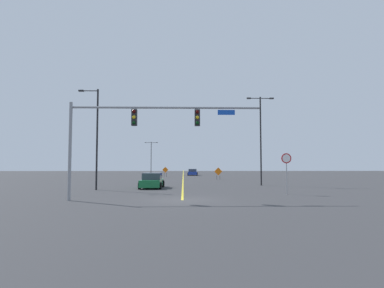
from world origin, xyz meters
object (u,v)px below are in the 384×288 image
at_px(street_lamp_far_right, 151,155).
at_px(car_green_mid, 152,181).
at_px(street_lamp_near_right, 96,134).
at_px(construction_sign_median_far, 165,171).
at_px(stop_sign, 286,166).
at_px(car_blue_distant, 193,172).
at_px(construction_sign_right_shoulder, 218,172).
at_px(traffic_signal_assembly, 137,125).
at_px(street_lamp_far_left, 261,134).

bearing_deg(street_lamp_far_right, car_green_mid, -84.23).
relative_size(street_lamp_near_right, construction_sign_median_far, 5.01).
distance_m(stop_sign, street_lamp_near_right, 16.47).
relative_size(stop_sign, car_blue_distant, 0.75).
xyz_separation_m(street_lamp_far_right, street_lamp_near_right, (0.89, -58.58, 0.04)).
bearing_deg(construction_sign_right_shoulder, traffic_signal_assembly, -106.49).
relative_size(stop_sign, street_lamp_near_right, 0.34).
height_order(street_lamp_near_right, car_blue_distant, street_lamp_near_right).
relative_size(traffic_signal_assembly, stop_sign, 3.92).
height_order(stop_sign, street_lamp_near_right, street_lamp_near_right).
bearing_deg(construction_sign_median_far, stop_sign, -72.25).
distance_m(construction_sign_right_shoulder, car_blue_distant, 18.87).
height_order(street_lamp_far_right, street_lamp_near_right, street_lamp_near_right).
bearing_deg(construction_sign_right_shoulder, car_blue_distant, 99.92).
bearing_deg(street_lamp_near_right, car_green_mid, 25.84).
height_order(stop_sign, street_lamp_far_left, street_lamp_far_left).
distance_m(street_lamp_near_right, construction_sign_right_shoulder, 23.15).
bearing_deg(stop_sign, street_lamp_far_right, 104.60).
height_order(traffic_signal_assembly, street_lamp_far_left, street_lamp_far_left).
bearing_deg(street_lamp_near_right, construction_sign_median_far, 81.41).
bearing_deg(construction_sign_median_far, street_lamp_far_right, 100.69).
xyz_separation_m(traffic_signal_assembly, car_blue_distant, (4.83, 45.87, -4.14)).
relative_size(traffic_signal_assembly, car_green_mid, 2.67).
bearing_deg(car_green_mid, street_lamp_far_right, 95.77).
bearing_deg(car_green_mid, street_lamp_far_left, 17.12).
distance_m(stop_sign, street_lamp_far_left, 10.96).
bearing_deg(street_lamp_far_left, street_lamp_far_right, 107.88).
relative_size(street_lamp_far_left, car_green_mid, 2.11).
xyz_separation_m(street_lamp_far_left, street_lamp_near_right, (-16.13, -5.81, -0.61)).
bearing_deg(construction_sign_right_shoulder, construction_sign_median_far, 127.12).
height_order(car_blue_distant, car_green_mid, car_green_mid).
bearing_deg(street_lamp_far_right, construction_sign_right_shoulder, -70.85).
distance_m(street_lamp_far_right, car_blue_distant, 24.01).
relative_size(construction_sign_median_far, car_green_mid, 0.40).
distance_m(street_lamp_far_left, construction_sign_right_shoulder, 14.13).
relative_size(street_lamp_far_right, construction_sign_median_far, 4.59).
bearing_deg(street_lamp_near_right, street_lamp_far_right, 90.87).
bearing_deg(stop_sign, traffic_signal_assembly, -160.41).
distance_m(construction_sign_median_far, car_blue_distant, 9.11).
xyz_separation_m(construction_sign_median_far, car_green_mid, (0.27, -27.60, -0.47)).
bearing_deg(traffic_signal_assembly, stop_sign, 19.59).
distance_m(traffic_signal_assembly, car_blue_distant, 46.31).
height_order(street_lamp_near_right, car_green_mid, street_lamp_near_right).
bearing_deg(car_green_mid, traffic_signal_assembly, -89.83).
xyz_separation_m(street_lamp_near_right, construction_sign_right_shoulder, (12.91, 18.85, -3.79)).
relative_size(traffic_signal_assembly, street_lamp_near_right, 1.35).
xyz_separation_m(street_lamp_far_left, car_blue_distant, (-6.48, 31.62, -4.90)).
bearing_deg(street_lamp_far_right, car_blue_distant, -63.50).
distance_m(street_lamp_far_left, car_blue_distant, 32.64).
bearing_deg(traffic_signal_assembly, street_lamp_far_left, 51.57).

